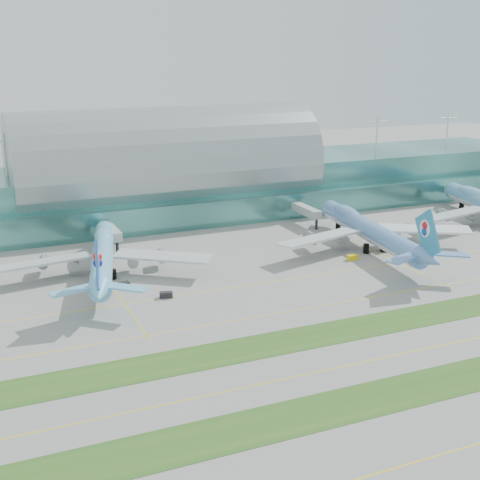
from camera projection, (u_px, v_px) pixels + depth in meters
name	position (u px, v px, depth m)	size (l,w,h in m)	color
ground	(333.00, 337.00, 156.85)	(700.00, 700.00, 0.00)	gray
terminal	(167.00, 180.00, 266.35)	(340.00, 69.10, 36.00)	#3D7A75
grass_strip_near	(407.00, 391.00, 132.17)	(420.00, 12.00, 0.08)	#2D591E
grass_strip_far	(329.00, 333.00, 158.60)	(420.00, 12.00, 0.08)	#2D591E
taxiline_a	(478.00, 444.00, 114.56)	(420.00, 0.35, 0.01)	yellow
taxiline_b	(367.00, 361.00, 144.51)	(420.00, 0.35, 0.01)	yellow
taxiline_c	(297.00, 310.00, 172.70)	(420.00, 0.35, 0.01)	yellow
taxiline_d	(261.00, 283.00, 192.09)	(420.00, 0.35, 0.01)	yellow
airliner_b	(103.00, 255.00, 197.59)	(63.09, 72.78, 20.27)	#6AC1EB
airliner_c	(369.00, 229.00, 223.34)	(69.47, 79.37, 21.85)	#5C8CCC
gse_c	(166.00, 295.00, 181.06)	(3.50, 1.78, 1.58)	black
gse_d	(124.00, 284.00, 189.23)	(3.17, 1.80, 1.36)	black
gse_e	(353.00, 257.00, 213.09)	(3.54, 1.89, 1.61)	#DEBB0D
gse_f	(422.00, 255.00, 215.61)	(3.79, 1.84, 1.53)	black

